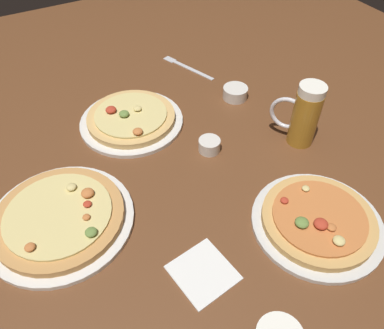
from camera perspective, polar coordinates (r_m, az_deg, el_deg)
The scene contains 9 objects.
ground_plane at distance 1.00m, azimuth 0.00°, elevation -1.40°, with size 2.40×2.40×0.03m, color brown.
pizza_plate_near at distance 0.91m, azimuth 18.48°, elevation -8.08°, with size 0.30×0.30×0.05m.
pizza_plate_far at distance 1.14m, azimuth -9.16°, elevation 6.82°, with size 0.30×0.30×0.05m.
pizza_plate_side at distance 0.92m, azimuth -19.28°, elevation -7.82°, with size 0.34×0.34×0.05m.
beer_mug_amber at distance 1.06m, azimuth 16.52°, elevation 7.19°, with size 0.10×0.12×0.18m.
ramekin_sauce at distance 1.03m, azimuth 2.64°, elevation 2.93°, with size 0.06×0.06×0.04m, color silver.
ramekin_butter at distance 1.23m, azimuth 6.56°, elevation 10.72°, with size 0.08×0.08×0.04m, color silver.
napkin_folded at distance 0.81m, azimuth 1.69°, elevation -15.95°, with size 0.12×0.12×0.01m, color white.
fork_left at distance 1.38m, azimuth -0.76°, elevation 14.52°, with size 0.10×0.22×0.01m.
Camera 1 is at (-0.33, -0.60, 0.72)m, focal length 35.29 mm.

